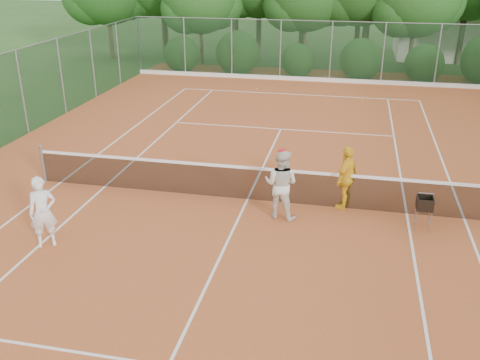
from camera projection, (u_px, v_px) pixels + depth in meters
name	position (u px, v px, depth m)	size (l,w,h in m)	color
ground	(247.00, 201.00, 14.27)	(120.00, 120.00, 0.00)	#264B1A
clay_court	(247.00, 200.00, 14.27)	(18.00, 36.00, 0.02)	#B35729
club_building	(463.00, 33.00, 33.56)	(8.00, 5.00, 3.00)	beige
tennis_net	(247.00, 182.00, 14.06)	(11.97, 0.10, 1.10)	gray
player_white	(43.00, 212.00, 11.76)	(0.60, 0.39, 1.63)	white
player_center_grp	(281.00, 184.00, 13.02)	(0.97, 0.83, 1.80)	silver
player_yellow	(347.00, 178.00, 13.53)	(0.97, 0.41, 1.66)	yellow
ball_hopper	(425.00, 204.00, 12.52)	(0.36, 0.36, 0.83)	gray
stray_ball_a	(257.00, 89.00, 25.86)	(0.07, 0.07, 0.07)	#C3D431
stray_ball_b	(306.00, 95.00, 24.79)	(0.07, 0.07, 0.07)	yellow
stray_ball_c	(362.00, 100.00, 23.96)	(0.07, 0.07, 0.07)	#C3D030
court_markings	(247.00, 200.00, 14.26)	(11.03, 23.83, 0.01)	white
fence_back	(305.00, 51.00, 27.19)	(18.07, 0.07, 3.00)	#19381E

